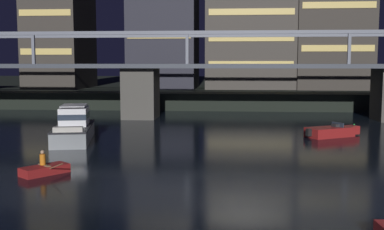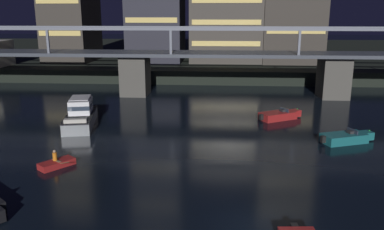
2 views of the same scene
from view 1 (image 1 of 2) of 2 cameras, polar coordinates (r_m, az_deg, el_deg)
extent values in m
plane|color=black|center=(18.96, 15.91, -12.83)|extent=(400.00, 400.00, 0.00)
cube|color=black|center=(100.65, 6.69, 3.32)|extent=(240.00, 80.00, 2.20)
cube|color=#4C4944|center=(53.49, -6.11, 2.61)|extent=(3.60, 4.40, 5.55)
cube|color=#3D424C|center=(52.59, 8.64, 5.78)|extent=(87.56, 6.40, 0.45)
cube|color=slate|center=(49.79, 8.94, 9.70)|extent=(87.56, 0.36, 0.36)
cube|color=slate|center=(55.57, 8.49, 9.34)|extent=(87.56, 0.36, 0.36)
cube|color=slate|center=(53.77, -18.32, 7.49)|extent=(0.30, 0.30, 3.20)
cube|color=slate|center=(49.78, -0.58, 7.93)|extent=(0.30, 0.30, 3.20)
cube|color=slate|center=(50.97, 18.18, 7.58)|extent=(0.30, 0.30, 3.20)
cube|color=#F2D172|center=(72.59, -16.96, 7.22)|extent=(7.59, 0.10, 0.90)
cube|color=#F2D172|center=(72.93, -17.10, 11.56)|extent=(7.59, 0.10, 0.90)
cube|color=#F2D172|center=(69.12, -3.97, 9.42)|extent=(9.14, 0.10, 0.90)
cube|color=#423D38|center=(76.86, 6.84, 10.18)|extent=(13.23, 13.76, 18.56)
cube|color=#F2D172|center=(69.75, 7.00, 6.01)|extent=(12.17, 0.10, 0.90)
cube|color=#F2D172|center=(69.83, 7.04, 9.05)|extent=(12.17, 0.10, 0.90)
cube|color=#F2D172|center=(70.12, 7.08, 12.09)|extent=(12.17, 0.10, 0.90)
cube|color=#F2D172|center=(70.68, 16.94, 7.60)|extent=(10.06, 0.10, 0.90)
cube|color=#F2D172|center=(71.10, 17.09, 12.39)|extent=(10.06, 0.10, 0.90)
cube|color=gray|center=(38.87, -13.86, -2.12)|extent=(4.20, 8.36, 1.20)
cube|color=gray|center=(43.35, -13.19, -1.15)|extent=(1.63, 1.37, 1.04)
cube|color=black|center=(38.80, -13.88, -1.31)|extent=(4.29, 8.46, 0.10)
cube|color=white|center=(39.30, -13.81, -0.11)|extent=(2.72, 3.56, 1.40)
cube|color=#283342|center=(39.30, -13.82, -0.04)|extent=(2.76, 3.61, 0.44)
cube|color=silver|center=(39.22, -13.85, 1.12)|extent=(2.44, 3.21, 0.08)
cube|color=#B7B2A8|center=(35.42, -14.51, -1.66)|extent=(2.16, 1.02, 0.36)
cube|color=maroon|center=(41.40, 16.02, -1.96)|extent=(4.29, 3.50, 0.80)
cube|color=maroon|center=(43.01, 18.44, -1.67)|extent=(1.27, 1.31, 0.70)
cube|color=#283342|center=(41.89, 16.92, -1.09)|extent=(0.75, 1.22, 0.36)
cube|color=#262628|center=(41.73, 16.66, -1.19)|extent=(0.62, 0.68, 0.24)
cube|color=black|center=(40.02, 13.69, -2.02)|extent=(0.49, 0.49, 0.60)
sphere|color=#33D84C|center=(43.12, 18.70, -1.08)|extent=(0.12, 0.12, 0.12)
cube|color=maroon|center=(27.79, -17.10, -6.26)|extent=(2.47, 2.72, 0.48)
cube|color=#7F6647|center=(27.74, -17.12, -5.71)|extent=(0.90, 0.77, 0.06)
cylinder|color=orange|center=(27.63, -17.32, -5.07)|extent=(0.32, 0.32, 0.60)
sphere|color=tan|center=(27.55, -17.35, -4.23)|extent=(0.22, 0.22, 0.22)
cylinder|color=olive|center=(26.84, -15.99, -5.92)|extent=(1.23, 0.98, 0.59)
camera|label=2|loc=(5.63, 143.15, 58.90)|focal=36.88mm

